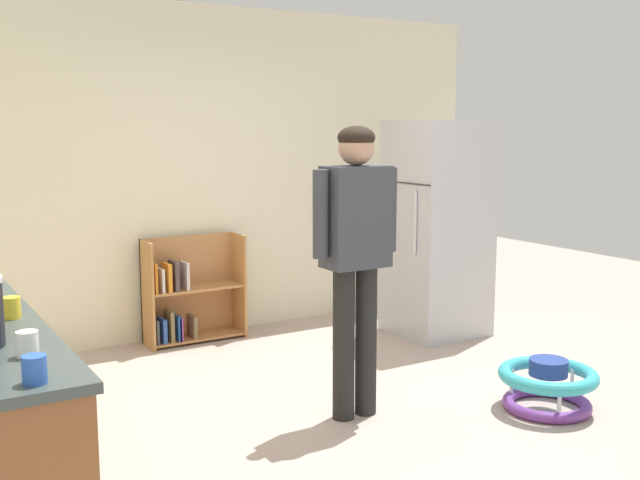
% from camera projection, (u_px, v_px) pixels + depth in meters
% --- Properties ---
extents(ground_plane, '(12.00, 12.00, 0.00)m').
position_uv_depth(ground_plane, '(372.00, 419.00, 4.56)').
color(ground_plane, '#B49F93').
rests_on(ground_plane, ground).
extents(back_wall, '(5.20, 0.06, 2.70)m').
position_uv_depth(back_wall, '(212.00, 172.00, 6.33)').
color(back_wall, '#ECE6C4').
rests_on(back_wall, ground).
extents(refrigerator, '(0.73, 0.68, 1.78)m').
position_uv_depth(refrigerator, '(437.00, 228.00, 6.32)').
color(refrigerator, '#B7BABF').
rests_on(refrigerator, ground).
extents(bookshelf, '(0.80, 0.28, 0.85)m').
position_uv_depth(bookshelf, '(187.00, 296.00, 6.15)').
color(bookshelf, '#B87F46').
rests_on(bookshelf, ground).
extents(standing_person, '(0.57, 0.22, 1.73)m').
position_uv_depth(standing_person, '(356.00, 244.00, 4.45)').
color(standing_person, black).
rests_on(standing_person, ground).
extents(baby_walker, '(0.60, 0.60, 0.32)m').
position_uv_depth(baby_walker, '(548.00, 385.00, 4.68)').
color(baby_walker, '#743A97').
rests_on(baby_walker, ground).
extents(yellow_cup, '(0.08, 0.08, 0.09)m').
position_uv_depth(yellow_cup, '(11.00, 308.00, 3.33)').
color(yellow_cup, yellow).
rests_on(yellow_cup, kitchen_counter).
extents(white_cup, '(0.08, 0.08, 0.09)m').
position_uv_depth(white_cup, '(27.00, 344.00, 2.78)').
color(white_cup, white).
rests_on(white_cup, kitchen_counter).
extents(blue_cup, '(0.08, 0.08, 0.09)m').
position_uv_depth(blue_cup, '(34.00, 370.00, 2.49)').
color(blue_cup, blue).
rests_on(blue_cup, kitchen_counter).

